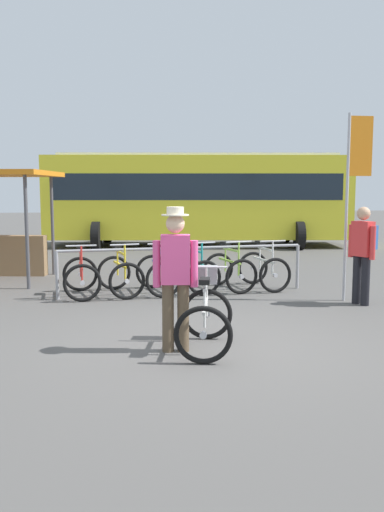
% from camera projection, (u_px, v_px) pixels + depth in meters
% --- Properties ---
extents(ground_plane, '(80.00, 80.00, 0.00)m').
position_uv_depth(ground_plane, '(205.00, 345.00, 6.77)').
color(ground_plane, '#514F4C').
extents(bike_rack_rail, '(4.59, 0.48, 0.88)m').
position_uv_depth(bike_rack_rail, '(184.00, 256.00, 10.04)').
color(bike_rack_rail, '#99999E').
rests_on(bike_rack_rail, ground).
extents(racked_bike_red, '(0.76, 1.14, 0.97)m').
position_uv_depth(racked_bike_red, '(81.00, 276.00, 9.82)').
color(racked_bike_red, black).
rests_on(racked_bike_red, ground).
extents(racked_bike_yellow, '(0.88, 1.20, 0.97)m').
position_uv_depth(racked_bike_yellow, '(120.00, 275.00, 9.98)').
color(racked_bike_yellow, black).
rests_on(racked_bike_yellow, ground).
extents(racked_bike_blue, '(0.79, 1.17, 0.97)m').
position_uv_depth(racked_bike_blue, '(158.00, 273.00, 10.15)').
color(racked_bike_blue, black).
rests_on(racked_bike_blue, ground).
extents(racked_bike_teal, '(0.89, 1.24, 0.98)m').
position_uv_depth(racked_bike_teal, '(194.00, 272.00, 10.31)').
color(racked_bike_teal, black).
rests_on(racked_bike_teal, ground).
extents(racked_bike_lime, '(0.90, 1.23, 0.98)m').
position_uv_depth(racked_bike_lime, '(229.00, 271.00, 10.47)').
color(racked_bike_lime, black).
rests_on(racked_bike_lime, ground).
extents(racked_bike_white, '(0.83, 1.19, 0.97)m').
position_uv_depth(racked_bike_white, '(264.00, 269.00, 10.64)').
color(racked_bike_white, black).
rests_on(racked_bike_white, ground).
extents(featured_bicycle, '(0.87, 1.24, 0.97)m').
position_uv_depth(featured_bicycle, '(205.00, 313.00, 6.58)').
color(featured_bicycle, black).
rests_on(featured_bicycle, ground).
extents(person_with_featured_bike, '(0.53, 0.32, 1.72)m').
position_uv_depth(person_with_featured_bike, '(175.00, 273.00, 6.40)').
color(person_with_featured_bike, brown).
rests_on(person_with_featured_bike, ground).
extents(pedestrian_with_backpack, '(0.43, 0.49, 1.64)m').
position_uv_depth(pedestrian_with_backpack, '(363.00, 249.00, 9.06)').
color(pedestrian_with_backpack, black).
rests_on(pedestrian_with_backpack, ground).
extents(bus_distant, '(10.25, 4.28, 3.08)m').
position_uv_depth(bus_distant, '(197.00, 195.00, 18.49)').
color(bus_distant, yellow).
rests_on(bus_distant, ground).
extents(banner_flag, '(0.45, 0.05, 3.20)m').
position_uv_depth(banner_flag, '(355.00, 171.00, 9.24)').
color(banner_flag, '#B2B2B7').
rests_on(banner_flag, ground).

